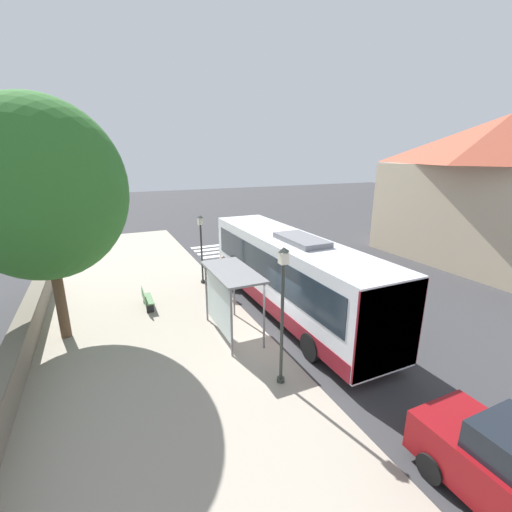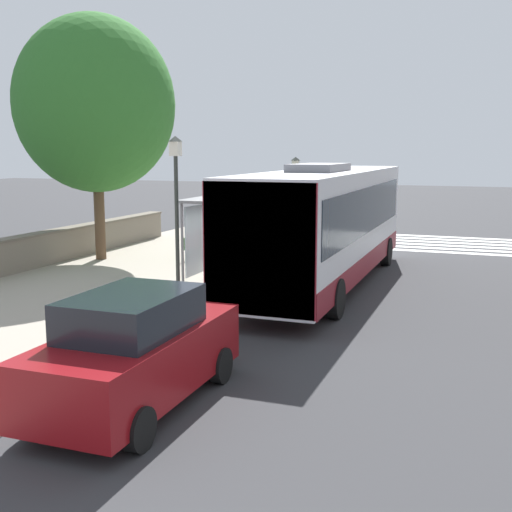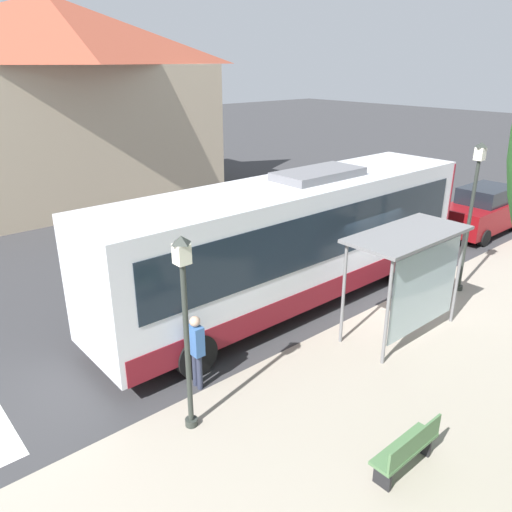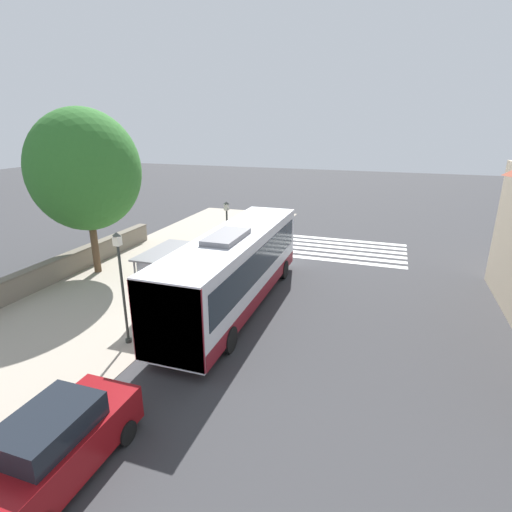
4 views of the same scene
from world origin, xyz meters
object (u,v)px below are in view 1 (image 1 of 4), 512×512
bench (147,299)px  shade_tree (41,190)px  street_lamp_near (201,244)px  pedestrian (223,268)px  bus_shelter (229,283)px  bus (289,272)px  street_lamp_far (282,306)px

bench → shade_tree: shade_tree is taller
street_lamp_near → pedestrian: bearing=-40.2°
pedestrian → shade_tree: (-7.50, -2.69, 4.72)m
street_lamp_near → shade_tree: bearing=-152.1°
pedestrian → shade_tree: size_ratio=0.19×
bus_shelter → bus: bearing=14.4°
bus → bench: bearing=152.1°
bus_shelter → street_lamp_near: (0.63, 5.99, 0.10)m
street_lamp_near → bus_shelter: bearing=-96.0°
pedestrian → street_lamp_far: size_ratio=0.38×
bus → pedestrian: (-1.59, 4.39, -0.93)m
street_lamp_far → bench: bearing=112.5°
bus → shade_tree: size_ratio=1.33×
bus → shade_tree: bearing=169.4°
pedestrian → street_lamp_near: bearing=139.8°
street_lamp_near → bus: bearing=-64.0°
shade_tree → street_lamp_far: bearing=-43.5°
bus_shelter → shade_tree: 7.35m
bus_shelter → street_lamp_far: (0.41, -3.50, 0.44)m
bench → street_lamp_far: bearing=-67.5°
bus → bench: (-5.82, 3.08, -1.44)m
bus → street_lamp_near: bearing=116.0°
bus → street_lamp_far: bearing=-122.5°
shade_tree → street_lamp_near: bearing=27.9°
bus_shelter → bench: size_ratio=2.30×
street_lamp_far → shade_tree: bearing=136.5°
bus_shelter → street_lamp_near: 6.03m
bench → pedestrian: bearing=17.1°
bus → shade_tree: shade_tree is taller
bench → street_lamp_far: 8.29m
bus_shelter → bench: (-2.66, 3.90, -1.71)m
bus → pedestrian: 4.76m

